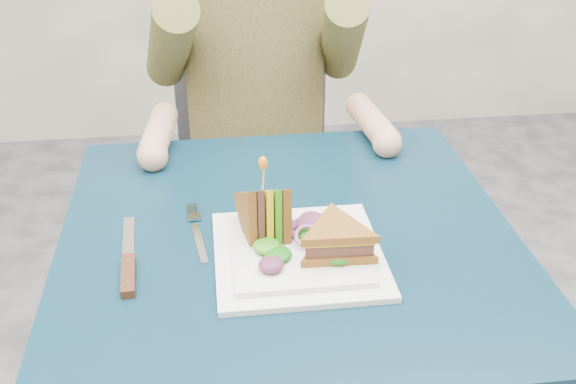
{
  "coord_description": "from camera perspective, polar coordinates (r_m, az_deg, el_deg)",
  "views": [
    {
      "loc": [
        -0.12,
        -0.93,
        1.35
      ],
      "look_at": [
        -0.0,
        -0.03,
        0.82
      ],
      "focal_mm": 42.0,
      "sensor_mm": 36.0,
      "label": 1
    }
  ],
  "objects": [
    {
      "name": "toothpick_frill",
      "position": [
        1.02,
        -2.13,
        2.46
      ],
      "size": [
        0.01,
        0.01,
        0.02
      ],
      "primitive_type": "ellipsoid",
      "color": "orange",
      "rests_on": "sandwich_upright"
    },
    {
      "name": "sandwich_upright",
      "position": [
        1.06,
        -2.04,
        -1.95
      ],
      "size": [
        0.09,
        0.15,
        0.15
      ],
      "color": "brown",
      "rests_on": "plate"
    },
    {
      "name": "sandwich_flat",
      "position": [
        1.02,
        4.16,
        -4.05
      ],
      "size": [
        0.14,
        0.14,
        0.05
      ],
      "color": "brown",
      "rests_on": "plate"
    },
    {
      "name": "lettuce_spill",
      "position": [
        1.05,
        1.09,
        -3.87
      ],
      "size": [
        0.15,
        0.13,
        0.02
      ],
      "primitive_type": null,
      "color": "#337A14",
      "rests_on": "plate"
    },
    {
      "name": "chair",
      "position": [
        1.86,
        -2.85,
        4.26
      ],
      "size": [
        0.42,
        0.4,
        0.93
      ],
      "color": "#47474C",
      "rests_on": "ground"
    },
    {
      "name": "plate",
      "position": [
        1.05,
        0.88,
        -5.14
      ],
      "size": [
        0.26,
        0.26,
        0.02
      ],
      "color": "white",
      "rests_on": "table"
    },
    {
      "name": "table",
      "position": [
        1.17,
        0.02,
        -6.59
      ],
      "size": [
        0.75,
        0.75,
        0.73
      ],
      "color": "#08202F",
      "rests_on": "ground"
    },
    {
      "name": "fork",
      "position": [
        1.12,
        -7.67,
        -3.48
      ],
      "size": [
        0.03,
        0.18,
        0.01
      ],
      "color": "silver",
      "rests_on": "table"
    },
    {
      "name": "onion_ring",
      "position": [
        1.05,
        1.67,
        -3.75
      ],
      "size": [
        0.04,
        0.04,
        0.02
      ],
      "primitive_type": "torus",
      "rotation": [
        0.44,
        0.0,
        0.0
      ],
      "color": "#9E4C7A",
      "rests_on": "plate"
    },
    {
      "name": "toothpick",
      "position": [
        1.03,
        -2.1,
        1.08
      ],
      "size": [
        0.01,
        0.01,
        0.06
      ],
      "primitive_type": "cylinder",
      "rotation": [
        0.14,
        0.07,
        0.0
      ],
      "color": "tan",
      "rests_on": "sandwich_upright"
    },
    {
      "name": "diner",
      "position": [
        1.62,
        -2.86,
        14.52
      ],
      "size": [
        0.54,
        0.59,
        0.74
      ],
      "color": "brown",
      "rests_on": "chair"
    },
    {
      "name": "knife",
      "position": [
        1.05,
        -13.37,
        -6.28
      ],
      "size": [
        0.03,
        0.22,
        0.02
      ],
      "color": "silver",
      "rests_on": "table"
    }
  ]
}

